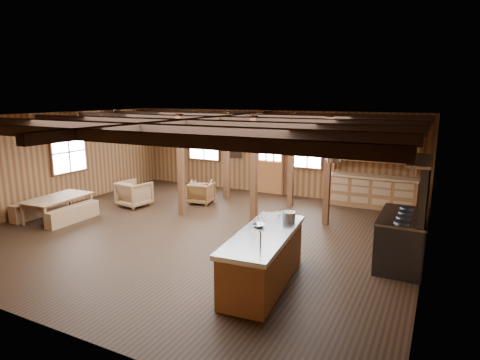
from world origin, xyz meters
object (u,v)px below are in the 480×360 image
object	(u,v)px
commercial_range	(405,232)
dining_table	(59,208)
kitchen_island	(263,258)
armchair_b	(201,193)
armchair_a	(201,191)
armchair_c	(134,194)

from	to	relation	value
commercial_range	dining_table	xyz separation A→B (m)	(-8.54, -1.00, -0.37)
commercial_range	kitchen_island	bearing A→B (deg)	-136.88
kitchen_island	armchair_b	xyz separation A→B (m)	(-3.88, 4.12, -0.15)
armchair_a	armchair_b	size ratio (longest dim) A/B	0.96
dining_table	armchair_a	bearing A→B (deg)	-38.03
kitchen_island	commercial_range	size ratio (longest dim) A/B	1.22
armchair_b	armchair_c	xyz separation A→B (m)	(-1.63, -1.18, 0.06)
dining_table	armchair_b	xyz separation A→B (m)	(2.53, 3.12, 0.02)
kitchen_island	armchair_c	distance (m)	6.24
armchair_b	commercial_range	bearing A→B (deg)	152.88
armchair_c	armchair_a	bearing A→B (deg)	-125.48
commercial_range	armchair_b	distance (m)	6.39
armchair_a	armchair_b	xyz separation A→B (m)	(0.19, -0.29, 0.01)
kitchen_island	armchair_a	world-z (taller)	kitchen_island
kitchen_island	dining_table	world-z (taller)	kitchen_island
commercial_range	armchair_b	world-z (taller)	commercial_range
kitchen_island	armchair_a	size ratio (longest dim) A/B	3.69
dining_table	armchair_c	bearing A→B (deg)	-28.55
armchair_a	armchair_c	size ratio (longest dim) A/B	0.82
kitchen_island	commercial_range	xyz separation A→B (m)	(2.13, 2.00, 0.19)
dining_table	commercial_range	bearing A→B (deg)	-86.86
dining_table	armchair_b	world-z (taller)	armchair_b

